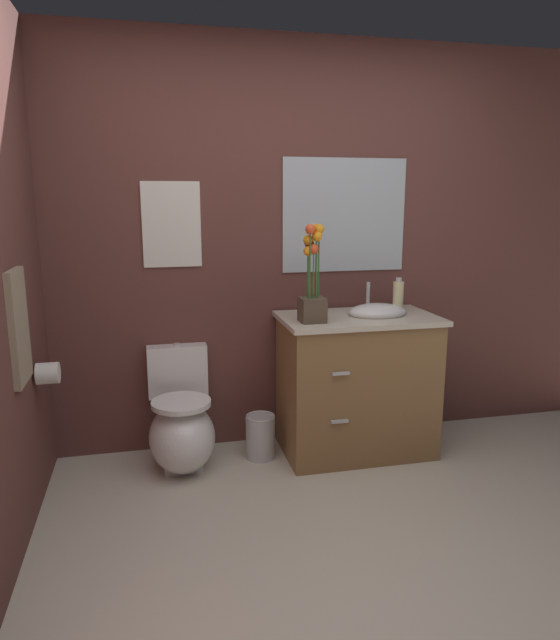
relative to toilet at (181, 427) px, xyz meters
The scene contains 11 objects.
ground_plane 1.54m from the toilet, 64.57° to the right, with size 9.30×9.30×0.00m, color beige.
wall_back 1.35m from the toilet, 19.31° to the left, with size 4.34×0.05×2.50m, color brown.
toilet is the anchor object (origin of this frame).
vanity_cabinet 1.09m from the toilet, ahead, with size 0.94×0.56×1.04m.
flower_vase 1.13m from the toilet, ahead, with size 0.14×0.14×0.55m.
soap_bottle 1.53m from the toilet, ahead, with size 0.07×0.07×0.21m.
trash_bin 0.48m from the toilet, ahead, with size 0.18×0.18×0.27m.
wall_poster 1.19m from the toilet, 90.00° to the left, with size 0.34×0.01×0.50m, color silver.
wall_mirror 1.64m from the toilet, 14.02° to the left, with size 0.80×0.01×0.70m, color #B2BCC6.
hanging_towel 1.15m from the toilet, 146.39° to the right, with size 0.03×0.28×0.52m, color gray.
toilet_paper_roll 0.83m from the toilet, 163.71° to the right, with size 0.11×0.11×0.11m, color white.
Camera 1 is at (-0.80, -1.83, 1.56)m, focal length 32.18 mm.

